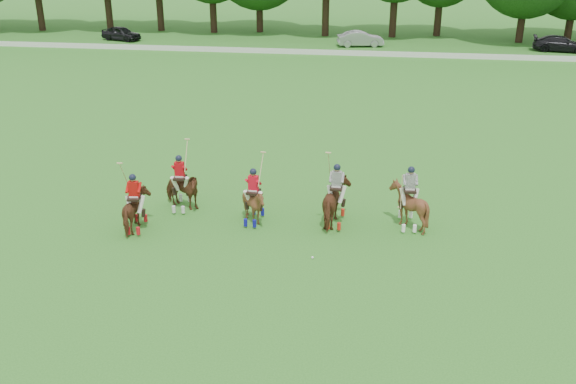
# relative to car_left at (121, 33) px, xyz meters

# --- Properties ---
(ground) EXTENTS (180.00, 180.00, 0.00)m
(ground) POSITION_rel_car_left_xyz_m (19.28, -42.50, -0.67)
(ground) COLOR #28691E
(ground) RESTS_ON ground
(boundary_rail) EXTENTS (120.00, 0.10, 0.44)m
(boundary_rail) POSITION_rel_car_left_xyz_m (19.28, -4.50, -0.45)
(boundary_rail) COLOR white
(boundary_rail) RESTS_ON ground
(car_left) EXTENTS (4.23, 2.69, 1.34)m
(car_left) POSITION_rel_car_left_xyz_m (0.00, 0.00, 0.00)
(car_left) COLOR black
(car_left) RESTS_ON ground
(car_mid) EXTENTS (4.39, 2.22, 1.38)m
(car_mid) POSITION_rel_car_left_xyz_m (22.96, 0.00, 0.02)
(car_mid) COLOR #9D9EA3
(car_mid) RESTS_ON ground
(car_right) EXTENTS (4.89, 2.56, 1.35)m
(car_right) POSITION_rel_car_left_xyz_m (40.52, 0.00, 0.01)
(car_right) COLOR black
(car_right) RESTS_ON ground
(polo_red_a) EXTENTS (1.13, 1.84, 2.76)m
(polo_red_a) POSITION_rel_car_left_xyz_m (16.20, -39.39, 0.12)
(polo_red_a) COLOR #502B15
(polo_red_a) RESTS_ON ground
(polo_red_b) EXTENTS (1.61, 1.40, 2.80)m
(polo_red_b) POSITION_rel_car_left_xyz_m (17.30, -37.32, 0.13)
(polo_red_b) COLOR #502B15
(polo_red_b) RESTS_ON ground
(polo_red_c) EXTENTS (1.31, 1.45, 2.73)m
(polo_red_c) POSITION_rel_car_left_xyz_m (20.40, -38.15, 0.11)
(polo_red_c) COLOR #502B15
(polo_red_c) RESTS_ON ground
(polo_stripe_a) EXTENTS (1.28, 2.09, 2.96)m
(polo_stripe_a) POSITION_rel_car_left_xyz_m (23.48, -37.85, 0.22)
(polo_stripe_a) COLOR #502B15
(polo_stripe_a) RESTS_ON ground
(polo_stripe_b) EXTENTS (1.49, 1.65, 2.40)m
(polo_stripe_b) POSITION_rel_car_left_xyz_m (26.18, -37.68, 0.20)
(polo_stripe_b) COLOR #502B15
(polo_stripe_b) RESTS_ON ground
(polo_ball) EXTENTS (0.09, 0.09, 0.09)m
(polo_ball) POSITION_rel_car_left_xyz_m (22.91, -40.70, -0.62)
(polo_ball) COLOR white
(polo_ball) RESTS_ON ground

